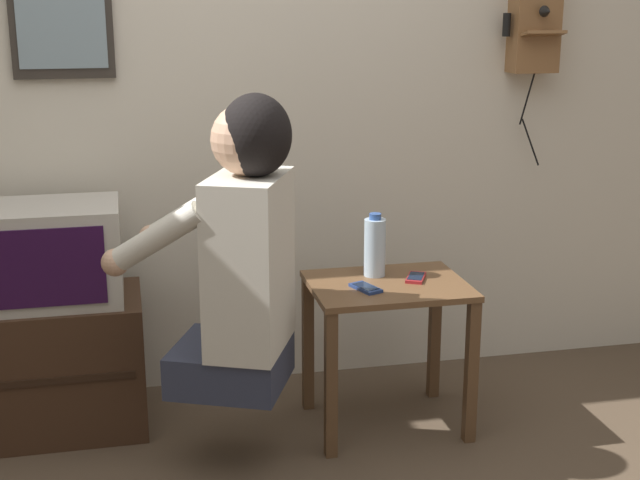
{
  "coord_description": "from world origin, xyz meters",
  "views": [
    {
      "loc": [
        -0.34,
        -2.42,
        1.53
      ],
      "look_at": [
        0.28,
        0.42,
        0.74
      ],
      "focal_mm": 50.0,
      "sensor_mm": 36.0,
      "label": 1
    }
  ],
  "objects_px": {
    "cell_phone_held": "(366,288)",
    "wall_phone_antique": "(535,18)",
    "person": "(242,248)",
    "television": "(38,254)",
    "framed_picture": "(60,4)",
    "cell_phone_spare": "(416,277)",
    "water_bottle": "(375,247)"
  },
  "relations": [
    {
      "from": "framed_picture",
      "to": "cell_phone_held",
      "type": "bearing_deg",
      "value": -29.25
    },
    {
      "from": "person",
      "to": "television",
      "type": "height_order",
      "value": "person"
    },
    {
      "from": "television",
      "to": "cell_phone_held",
      "type": "distance_m",
      "value": 1.15
    },
    {
      "from": "cell_phone_held",
      "to": "wall_phone_antique",
      "type": "bearing_deg",
      "value": 11.18
    },
    {
      "from": "cell_phone_held",
      "to": "cell_phone_spare",
      "type": "bearing_deg",
      "value": -0.73
    },
    {
      "from": "cell_phone_held",
      "to": "water_bottle",
      "type": "distance_m",
      "value": 0.2
    },
    {
      "from": "cell_phone_held",
      "to": "cell_phone_spare",
      "type": "height_order",
      "value": "same"
    },
    {
      "from": "person",
      "to": "cell_phone_held",
      "type": "xyz_separation_m",
      "value": [
        0.44,
        0.11,
        -0.2
      ]
    },
    {
      "from": "person",
      "to": "framed_picture",
      "type": "relative_size",
      "value": 1.84
    },
    {
      "from": "cell_phone_held",
      "to": "television",
      "type": "bearing_deg",
      "value": 144.72
    },
    {
      "from": "cell_phone_spare",
      "to": "wall_phone_antique",
      "type": "bearing_deg",
      "value": 61.75
    },
    {
      "from": "television",
      "to": "water_bottle",
      "type": "relative_size",
      "value": 2.46
    },
    {
      "from": "person",
      "to": "wall_phone_antique",
      "type": "bearing_deg",
      "value": -40.67
    },
    {
      "from": "framed_picture",
      "to": "cell_phone_held",
      "type": "distance_m",
      "value": 1.48
    },
    {
      "from": "wall_phone_antique",
      "to": "framed_picture",
      "type": "height_order",
      "value": "framed_picture"
    },
    {
      "from": "framed_picture",
      "to": "water_bottle",
      "type": "xyz_separation_m",
      "value": [
        1.06,
        -0.4,
        -0.85
      ]
    },
    {
      "from": "framed_picture",
      "to": "cell_phone_spare",
      "type": "distance_m",
      "value": 1.6
    },
    {
      "from": "television",
      "to": "cell_phone_spare",
      "type": "bearing_deg",
      "value": -9.13
    },
    {
      "from": "cell_phone_spare",
      "to": "television",
      "type": "bearing_deg",
      "value": -162.82
    },
    {
      "from": "television",
      "to": "cell_phone_held",
      "type": "bearing_deg",
      "value": -14.53
    },
    {
      "from": "television",
      "to": "cell_phone_held",
      "type": "relative_size",
      "value": 4.15
    },
    {
      "from": "television",
      "to": "wall_phone_antique",
      "type": "relative_size",
      "value": 0.68
    },
    {
      "from": "television",
      "to": "person",
      "type": "bearing_deg",
      "value": -30.74
    },
    {
      "from": "cell_phone_held",
      "to": "water_bottle",
      "type": "xyz_separation_m",
      "value": [
        0.07,
        0.15,
        0.1
      ]
    },
    {
      "from": "water_bottle",
      "to": "framed_picture",
      "type": "bearing_deg",
      "value": 159.3
    },
    {
      "from": "wall_phone_antique",
      "to": "cell_phone_held",
      "type": "bearing_deg",
      "value": -148.07
    },
    {
      "from": "framed_picture",
      "to": "cell_phone_spare",
      "type": "relative_size",
      "value": 3.82
    },
    {
      "from": "cell_phone_held",
      "to": "cell_phone_spare",
      "type": "xyz_separation_m",
      "value": [
        0.21,
        0.08,
        0.0
      ]
    },
    {
      "from": "person",
      "to": "framed_picture",
      "type": "bearing_deg",
      "value": 62.65
    },
    {
      "from": "person",
      "to": "cell_phone_held",
      "type": "relative_size",
      "value": 7.06
    },
    {
      "from": "television",
      "to": "framed_picture",
      "type": "distance_m",
      "value": 0.89
    },
    {
      "from": "person",
      "to": "television",
      "type": "distance_m",
      "value": 0.78
    }
  ]
}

